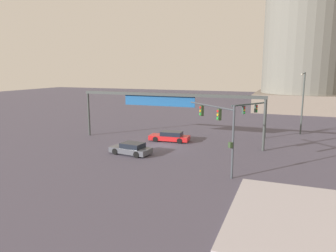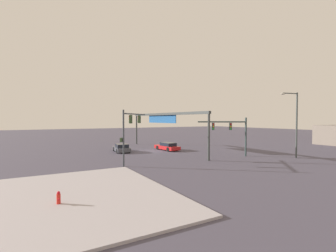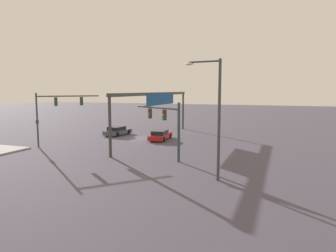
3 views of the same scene
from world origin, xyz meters
TOP-DOWN VIEW (x-y plane):
  - ground_plane at (0.00, 0.00)m, footprint 188.85×188.85m
  - sidewalk_corner at (17.45, -13.58)m, footprint 14.12×10.63m
  - traffic_signal_near_corner at (9.77, 6.85)m, footprint 3.52×5.56m
  - traffic_signal_opposite_side at (8.06, -6.80)m, footprint 5.02×5.00m
  - streetlamp_curved_arm at (14.97, 12.39)m, footprint 0.71×2.66m
  - overhead_sign_gantry at (-0.26, 1.88)m, footprint 22.54×0.43m
  - sedan_car_approaching at (0.13, 2.43)m, footprint 4.97×2.18m
  - sedan_car_waiting_far at (-1.47, -4.55)m, footprint 4.43×2.37m
  - fire_hydrant_on_curb at (18.67, -15.18)m, footprint 0.33×0.22m

SIDE VIEW (x-z plane):
  - ground_plane at x=0.00m, z-range 0.00..0.00m
  - sidewalk_corner at x=17.45m, z-range 0.00..0.15m
  - fire_hydrant_on_curb at x=18.67m, z-range 0.13..0.84m
  - sedan_car_waiting_far at x=-1.47m, z-range -0.03..1.18m
  - sedan_car_approaching at x=0.13m, z-range -0.03..1.18m
  - traffic_signal_near_corner at x=9.77m, z-range 0.96..6.09m
  - traffic_signal_opposite_side at x=8.06m, z-range 1.25..7.14m
  - streetlamp_curved_arm at x=14.97m, z-range 0.68..8.93m
  - overhead_sign_gantry at x=-0.26m, z-range 2.07..7.95m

